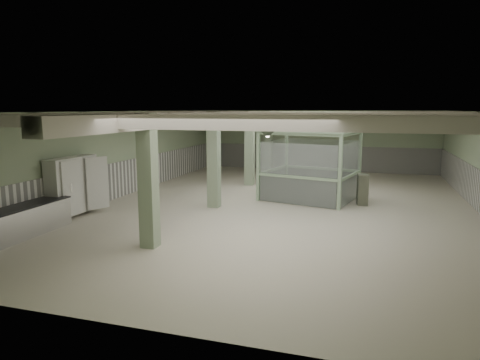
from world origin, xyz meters
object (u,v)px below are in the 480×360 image
(guard_booth, at_px, (310,152))
(prep_counter, at_px, (1,228))
(walkin_cooler, at_px, (73,189))
(filing_cabinet, at_px, (363,189))

(guard_booth, bearing_deg, prep_counter, -117.76)
(prep_counter, distance_m, walkin_cooler, 3.23)
(filing_cabinet, bearing_deg, prep_counter, -147.85)
(prep_counter, distance_m, guard_booth, 11.34)
(guard_booth, relative_size, filing_cabinet, 3.49)
(prep_counter, xyz_separation_m, walkin_cooler, (-0.08, 3.19, 0.52))
(prep_counter, bearing_deg, filing_cabinet, 40.40)
(prep_counter, relative_size, guard_booth, 1.15)
(walkin_cooler, bearing_deg, guard_booth, 35.89)
(walkin_cooler, xyz_separation_m, filing_cabinet, (9.52, 4.84, -0.38))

